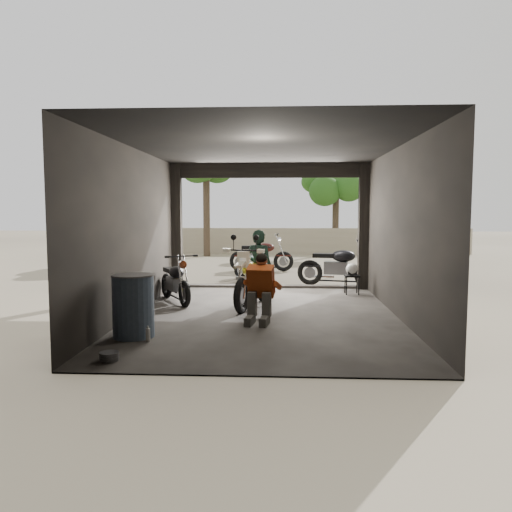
# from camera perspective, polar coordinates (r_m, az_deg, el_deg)

# --- Properties ---
(ground) EXTENTS (80.00, 80.00, 0.00)m
(ground) POSITION_cam_1_polar(r_m,az_deg,el_deg) (9.57, 0.95, -6.91)
(ground) COLOR #7A6D56
(ground) RESTS_ON ground
(garage) EXTENTS (7.00, 7.13, 3.20)m
(garage) POSITION_cam_1_polar(r_m,az_deg,el_deg) (9.93, 1.07, 0.99)
(garage) COLOR #2D2B28
(garage) RESTS_ON ground
(boundary_wall) EXTENTS (18.00, 0.30, 1.20)m
(boundary_wall) POSITION_cam_1_polar(r_m,az_deg,el_deg) (23.39, 2.21, 1.75)
(boundary_wall) COLOR gray
(boundary_wall) RESTS_ON ground
(tree_left) EXTENTS (2.20, 2.20, 5.60)m
(tree_left) POSITION_cam_1_polar(r_m,az_deg,el_deg) (22.19, -5.72, 10.29)
(tree_left) COLOR #382B1E
(tree_left) RESTS_ON ground
(tree_right) EXTENTS (2.20, 2.20, 5.00)m
(tree_right) POSITION_cam_1_polar(r_m,az_deg,el_deg) (23.53, 9.15, 8.91)
(tree_right) COLOR #382B1E
(tree_right) RESTS_ON ground
(main_bike) EXTENTS (1.24, 2.05, 1.27)m
(main_bike) POSITION_cam_1_polar(r_m,az_deg,el_deg) (10.37, -0.35, -2.39)
(main_bike) COLOR #EBE4C6
(main_bike) RESTS_ON ground
(left_bike) EXTENTS (1.37, 1.71, 1.08)m
(left_bike) POSITION_cam_1_polar(r_m,az_deg,el_deg) (11.03, -9.24, -2.51)
(left_bike) COLOR black
(left_bike) RESTS_ON ground
(outside_bike_a) EXTENTS (1.44, 1.51, 1.00)m
(outside_bike_a) POSITION_cam_1_polar(r_m,az_deg,el_deg) (14.25, -0.42, -0.86)
(outside_bike_a) COLOR black
(outside_bike_a) RESTS_ON ground
(outside_bike_b) EXTENTS (1.86, 0.78, 1.25)m
(outside_bike_b) POSITION_cam_1_polar(r_m,az_deg,el_deg) (16.54, 0.62, 0.41)
(outside_bike_b) COLOR #3A120E
(outside_bike_b) RESTS_ON ground
(outside_bike_c) EXTENTS (2.02, 1.17, 1.28)m
(outside_bike_c) POSITION_cam_1_polar(r_m,az_deg,el_deg) (13.41, 9.37, -0.71)
(outside_bike_c) COLOR black
(outside_bike_c) RESTS_ON ground
(rider) EXTENTS (0.67, 0.54, 1.62)m
(rider) POSITION_cam_1_polar(r_m,az_deg,el_deg) (10.48, 0.31, -1.37)
(rider) COLOR black
(rider) RESTS_ON ground
(mechanic) EXTENTS (0.74, 0.92, 1.21)m
(mechanic) POSITION_cam_1_polar(r_m,az_deg,el_deg) (8.85, 0.40, -3.92)
(mechanic) COLOR #B84A18
(mechanic) RESTS_ON ground
(stool) EXTENTS (0.34, 0.34, 0.48)m
(stool) POSITION_cam_1_polar(r_m,az_deg,el_deg) (12.11, 10.91, -2.49)
(stool) COLOR black
(stool) RESTS_ON ground
(helmet) EXTENTS (0.37, 0.38, 0.28)m
(helmet) POSITION_cam_1_polar(r_m,az_deg,el_deg) (12.08, 10.91, -1.49)
(helmet) COLOR silver
(helmet) RESTS_ON stool
(oil_drum) EXTENTS (0.85, 0.85, 1.00)m
(oil_drum) POSITION_cam_1_polar(r_m,az_deg,el_deg) (8.11, -13.85, -5.64)
(oil_drum) COLOR #3D4F67
(oil_drum) RESTS_ON ground
(sign_post) EXTENTS (0.75, 0.08, 2.26)m
(sign_post) POSITION_cam_1_polar(r_m,az_deg,el_deg) (13.37, 15.90, 2.88)
(sign_post) COLOR black
(sign_post) RESTS_ON ground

